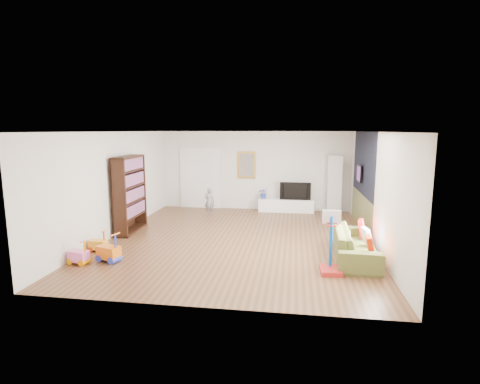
# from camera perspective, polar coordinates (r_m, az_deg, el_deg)

# --- Properties ---
(floor) EXTENTS (6.50, 7.50, 0.00)m
(floor) POSITION_cam_1_polar(r_m,az_deg,el_deg) (9.58, -0.35, -7.19)
(floor) COLOR brown
(floor) RESTS_ON ground
(ceiling) EXTENTS (6.50, 7.50, 0.00)m
(ceiling) POSITION_cam_1_polar(r_m,az_deg,el_deg) (9.18, -0.37, 9.18)
(ceiling) COLOR white
(ceiling) RESTS_ON ground
(wall_back) EXTENTS (6.50, 0.00, 2.70)m
(wall_back) POSITION_cam_1_polar(r_m,az_deg,el_deg) (12.97, 2.15, 3.27)
(wall_back) COLOR silver
(wall_back) RESTS_ON ground
(wall_front) EXTENTS (6.50, 0.00, 2.70)m
(wall_front) POSITION_cam_1_polar(r_m,az_deg,el_deg) (5.67, -6.10, -4.79)
(wall_front) COLOR silver
(wall_front) RESTS_ON ground
(wall_left) EXTENTS (0.00, 7.50, 2.70)m
(wall_left) POSITION_cam_1_polar(r_m,az_deg,el_deg) (10.28, -18.57, 1.17)
(wall_left) COLOR silver
(wall_left) RESTS_ON ground
(wall_right) EXTENTS (0.00, 7.50, 2.70)m
(wall_right) POSITION_cam_1_polar(r_m,az_deg,el_deg) (9.37, 19.70, 0.34)
(wall_right) COLOR white
(wall_right) RESTS_ON ground
(navy_accent) EXTENTS (0.01, 3.20, 1.70)m
(navy_accent) POSITION_cam_1_polar(r_m,az_deg,el_deg) (10.67, 18.32, 4.17)
(navy_accent) COLOR black
(navy_accent) RESTS_ON wall_right
(olive_wainscot) EXTENTS (0.01, 3.20, 1.00)m
(olive_wainscot) POSITION_cam_1_polar(r_m,az_deg,el_deg) (10.87, 17.95, -2.93)
(olive_wainscot) COLOR brown
(olive_wainscot) RESTS_ON wall_right
(doorway) EXTENTS (1.45, 0.06, 2.10)m
(doorway) POSITION_cam_1_polar(r_m,az_deg,el_deg) (13.31, -6.05, 2.08)
(doorway) COLOR white
(doorway) RESTS_ON ground
(painting_back) EXTENTS (0.62, 0.06, 0.92)m
(painting_back) POSITION_cam_1_polar(r_m,az_deg,el_deg) (12.94, 1.03, 4.15)
(painting_back) COLOR gold
(painting_back) RESTS_ON wall_back
(artwork_right) EXTENTS (0.04, 0.56, 0.46)m
(artwork_right) POSITION_cam_1_polar(r_m,az_deg,el_deg) (10.89, 17.72, 2.70)
(artwork_right) COLOR #7F3F8C
(artwork_right) RESTS_ON wall_right
(media_console) EXTENTS (1.86, 0.47, 0.43)m
(media_console) POSITION_cam_1_polar(r_m,az_deg,el_deg) (12.79, 7.04, -2.02)
(media_console) COLOR white
(media_console) RESTS_ON ground
(tall_cabinet) EXTENTS (0.46, 0.46, 1.93)m
(tall_cabinet) POSITION_cam_1_polar(r_m,az_deg,el_deg) (12.74, 14.17, 1.13)
(tall_cabinet) COLOR silver
(tall_cabinet) RESTS_ON ground
(bookshelf) EXTENTS (0.41, 1.42, 2.06)m
(bookshelf) POSITION_cam_1_polar(r_m,az_deg,el_deg) (10.51, -16.44, -0.32)
(bookshelf) COLOR black
(bookshelf) RESTS_ON ground
(sofa) EXTENTS (0.95, 2.21, 0.64)m
(sofa) POSITION_cam_1_polar(r_m,az_deg,el_deg) (8.50, 17.17, -7.56)
(sofa) COLOR #5F672E
(sofa) RESTS_ON ground
(basketball_hoop) EXTENTS (0.43, 0.52, 1.21)m
(basketball_hoop) POSITION_cam_1_polar(r_m,az_deg,el_deg) (7.45, 13.82, -7.50)
(basketball_hoop) COLOR red
(basketball_hoop) RESTS_ON ground
(ride_on_yellow) EXTENTS (0.38, 0.24, 0.50)m
(ride_on_yellow) POSITION_cam_1_polar(r_m,az_deg,el_deg) (9.17, -20.86, -6.96)
(ride_on_yellow) COLOR orange
(ride_on_yellow) RESTS_ON ground
(ride_on_orange) EXTENTS (0.53, 0.41, 0.62)m
(ride_on_orange) POSITION_cam_1_polar(r_m,az_deg,el_deg) (8.39, -19.42, -7.94)
(ride_on_orange) COLOR orange
(ride_on_orange) RESTS_ON ground
(ride_on_pink) EXTENTS (0.43, 0.30, 0.52)m
(ride_on_pink) POSITION_cam_1_polar(r_m,az_deg,el_deg) (8.48, -23.43, -8.36)
(ride_on_pink) COLOR pink
(ride_on_pink) RESTS_ON ground
(child) EXTENTS (0.36, 0.27, 0.90)m
(child) POSITION_cam_1_polar(r_m,az_deg,el_deg) (12.21, -4.71, -1.42)
(child) COLOR gray
(child) RESTS_ON ground
(tv) EXTENTS (1.03, 0.15, 0.59)m
(tv) POSITION_cam_1_polar(r_m,az_deg,el_deg) (12.69, 8.43, 0.21)
(tv) COLOR black
(tv) RESTS_ON media_console
(vase_plant) EXTENTS (0.35, 0.30, 0.38)m
(vase_plant) POSITION_cam_1_polar(r_m,az_deg,el_deg) (12.74, 3.65, -0.17)
(vase_plant) COLOR #284099
(vase_plant) RESTS_ON media_console
(pillow_left) EXTENTS (0.11, 0.35, 0.34)m
(pillow_left) POSITION_cam_1_polar(r_m,az_deg,el_deg) (7.88, 19.18, -7.61)
(pillow_left) COLOR red
(pillow_left) RESTS_ON sofa
(pillow_center) EXTENTS (0.15, 0.36, 0.35)m
(pillow_center) POSITION_cam_1_polar(r_m,az_deg,el_deg) (8.49, 18.76, -6.38)
(pillow_center) COLOR white
(pillow_center) RESTS_ON sofa
(pillow_right) EXTENTS (0.18, 0.40, 0.39)m
(pillow_right) POSITION_cam_1_polar(r_m,az_deg,el_deg) (9.10, 18.09, -5.28)
(pillow_right) COLOR #A90D10
(pillow_right) RESTS_ON sofa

